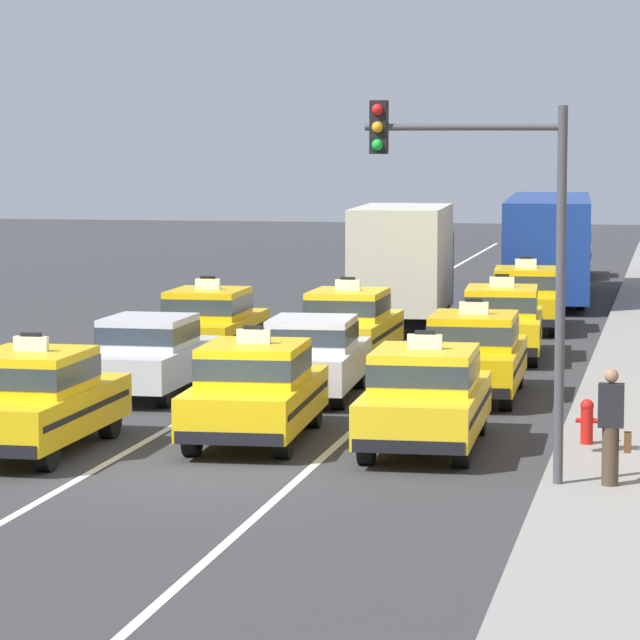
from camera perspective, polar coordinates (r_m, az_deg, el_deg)
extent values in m
plane|color=#353538|center=(26.64, -4.05, -5.01)|extent=(160.00, 160.00, 0.00)
cube|color=silver|center=(46.29, 0.71, -0.35)|extent=(0.14, 80.00, 0.01)
cube|color=silver|center=(45.80, 4.64, -0.44)|extent=(0.14, 80.00, 0.01)
cylinder|color=black|center=(30.41, -9.49, -3.11)|extent=(0.24, 0.64, 0.64)
cylinder|color=black|center=(29.92, -6.84, -3.22)|extent=(0.24, 0.64, 0.64)
cylinder|color=black|center=(27.07, -8.87, -4.21)|extent=(0.24, 0.64, 0.64)
cube|color=yellow|center=(28.68, -9.21, -2.94)|extent=(1.81, 4.50, 0.70)
cube|color=black|center=(28.67, -9.21, -2.84)|extent=(1.83, 4.14, 0.10)
cube|color=yellow|center=(28.45, -9.34, -1.65)|extent=(1.61, 2.10, 0.64)
cube|color=#2D3842|center=(28.45, -9.34, -1.65)|extent=(1.63, 2.12, 0.35)
cube|color=white|center=(28.39, -9.35, -0.77)|extent=(0.56, 0.12, 0.24)
cube|color=black|center=(28.38, -9.36, -0.47)|extent=(0.32, 0.11, 0.06)
cube|color=black|center=(30.77, -7.75, -2.79)|extent=(1.71, 0.14, 0.20)
cylinder|color=black|center=(36.27, -5.95, -1.61)|extent=(0.24, 0.64, 0.64)
cylinder|color=black|center=(35.86, -3.75, -1.68)|extent=(0.24, 0.64, 0.64)
cylinder|color=black|center=(33.61, -7.42, -2.22)|extent=(0.24, 0.64, 0.64)
cylinder|color=black|center=(33.16, -5.06, -2.30)|extent=(0.24, 0.64, 0.64)
cube|color=silver|center=(34.67, -5.53, -1.40)|extent=(1.77, 4.31, 0.66)
cube|color=silver|center=(34.51, -5.59, -0.38)|extent=(1.57, 1.91, 0.60)
cube|color=#2D3842|center=(34.51, -5.59, -0.38)|extent=(1.59, 1.93, 0.33)
cylinder|color=black|center=(41.61, -4.07, -0.63)|extent=(0.25, 0.64, 0.64)
cylinder|color=black|center=(41.27, -2.08, -0.67)|extent=(0.25, 0.64, 0.64)
cylinder|color=black|center=(38.68, -5.21, -1.13)|extent=(0.25, 0.64, 0.64)
cylinder|color=black|center=(38.31, -3.08, -1.19)|extent=(0.25, 0.64, 0.64)
cube|color=yellow|center=(39.92, -3.60, -0.40)|extent=(1.89, 4.53, 0.70)
cube|color=black|center=(39.91, -3.60, -0.33)|extent=(1.90, 4.17, 0.10)
cube|color=yellow|center=(39.71, -3.66, 0.54)|extent=(1.64, 2.13, 0.64)
cube|color=#2D3842|center=(39.71, -3.66, 0.54)|extent=(1.66, 2.15, 0.35)
cube|color=white|center=(39.67, -3.66, 1.17)|extent=(0.56, 0.13, 0.24)
cube|color=black|center=(39.66, -3.66, 1.39)|extent=(0.32, 0.12, 0.06)
cube|color=black|center=(42.08, -2.86, -0.41)|extent=(1.71, 0.17, 0.20)
cube|color=black|center=(37.82, -4.41, -1.13)|extent=(1.71, 0.17, 0.20)
cylinder|color=black|center=(31.05, -2.91, -2.85)|extent=(0.27, 0.65, 0.64)
cylinder|color=black|center=(30.79, -0.22, -2.91)|extent=(0.27, 0.65, 0.64)
cylinder|color=black|center=(28.10, -4.17, -3.78)|extent=(0.27, 0.65, 0.64)
cylinder|color=black|center=(27.81, -1.19, -3.87)|extent=(0.27, 0.65, 0.64)
cube|color=yellow|center=(29.38, -2.10, -2.66)|extent=(2.03, 4.59, 0.70)
cube|color=black|center=(29.37, -2.10, -2.56)|extent=(2.03, 4.23, 0.10)
cube|color=yellow|center=(29.14, -2.16, -1.40)|extent=(1.70, 2.18, 0.64)
cube|color=#2D3842|center=(29.14, -2.16, -1.40)|extent=(1.73, 2.20, 0.35)
cube|color=white|center=(29.09, -2.17, -0.54)|extent=(0.57, 0.15, 0.24)
cube|color=black|center=(29.07, -2.17, -0.24)|extent=(0.33, 0.13, 0.06)
cube|color=black|center=(31.56, -1.35, -2.52)|extent=(1.71, 0.23, 0.20)
cube|color=black|center=(27.27, -2.97, -3.86)|extent=(1.71, 0.23, 0.20)
cylinder|color=black|center=(35.83, -1.02, -1.67)|extent=(0.27, 0.65, 0.64)
cylinder|color=black|center=(35.62, 1.27, -1.72)|extent=(0.27, 0.65, 0.64)
cylinder|color=black|center=(33.07, -1.86, -2.31)|extent=(0.27, 0.65, 0.64)
cylinder|color=black|center=(32.83, 0.62, -2.36)|extent=(0.27, 0.65, 0.64)
cube|color=silver|center=(34.28, -0.23, -1.46)|extent=(1.96, 4.38, 0.66)
cube|color=silver|center=(34.11, -0.26, -0.43)|extent=(1.65, 1.97, 0.60)
cube|color=#2D3842|center=(34.11, -0.26, -0.43)|extent=(1.67, 1.99, 0.33)
cylinder|color=black|center=(41.26, 0.33, -0.67)|extent=(0.24, 0.64, 0.64)
cylinder|color=black|center=(41.00, 2.35, -0.72)|extent=(0.24, 0.64, 0.64)
cylinder|color=black|center=(38.29, -0.57, -1.18)|extent=(0.24, 0.64, 0.64)
cylinder|color=black|center=(38.01, 1.61, -1.24)|extent=(0.24, 0.64, 0.64)
cube|color=yellow|center=(39.59, 0.94, -0.44)|extent=(1.81, 4.50, 0.70)
cube|color=black|center=(39.59, 0.94, -0.37)|extent=(1.82, 4.14, 0.10)
cube|color=yellow|center=(39.38, 0.91, 0.51)|extent=(1.60, 2.10, 0.64)
cube|color=#2D3842|center=(39.38, 0.91, 0.51)|extent=(1.62, 2.12, 0.35)
cube|color=white|center=(39.34, 0.91, 1.14)|extent=(0.56, 0.12, 0.24)
cube|color=black|center=(39.33, 0.91, 1.36)|extent=(0.32, 0.11, 0.06)
cube|color=black|center=(41.78, 1.51, -0.45)|extent=(1.71, 0.14, 0.20)
cube|color=black|center=(37.47, 0.32, -1.18)|extent=(1.71, 0.14, 0.20)
cylinder|color=black|center=(48.78, 1.82, 0.34)|extent=(0.27, 0.65, 0.64)
cylinder|color=black|center=(48.60, 4.05, 0.31)|extent=(0.27, 0.65, 0.64)
cylinder|color=black|center=(44.93, 1.24, -0.14)|extent=(0.27, 0.65, 0.64)
cylinder|color=black|center=(44.73, 3.65, -0.17)|extent=(0.27, 0.65, 0.64)
cube|color=maroon|center=(49.56, 3.05, 1.64)|extent=(2.21, 2.31, 2.10)
cube|color=#2D3842|center=(50.60, 3.17, 2.07)|extent=(1.93, 0.16, 0.76)
cube|color=beige|center=(46.29, 2.67, 2.02)|extent=(2.57, 5.31, 2.70)
cylinder|color=black|center=(30.31, 2.38, -3.06)|extent=(0.26, 0.65, 0.64)
cylinder|color=black|center=(30.15, 5.16, -3.13)|extent=(0.26, 0.65, 0.64)
cylinder|color=black|center=(27.32, 1.52, -4.05)|extent=(0.26, 0.65, 0.64)
cylinder|color=black|center=(27.14, 4.61, -4.13)|extent=(0.26, 0.65, 0.64)
cube|color=yellow|center=(28.66, 3.44, -2.88)|extent=(1.92, 4.55, 0.70)
cube|color=black|center=(28.66, 3.44, -2.78)|extent=(1.93, 4.19, 0.10)
cube|color=yellow|center=(28.42, 3.41, -1.59)|extent=(1.66, 2.14, 0.64)
cube|color=#2D3842|center=(28.42, 3.41, -1.59)|extent=(1.68, 2.16, 0.35)
cube|color=white|center=(28.37, 3.42, -0.71)|extent=(0.56, 0.14, 0.24)
cube|color=black|center=(28.35, 3.42, -0.40)|extent=(0.32, 0.12, 0.06)
cube|color=black|center=(30.87, 3.91, -2.72)|extent=(1.71, 0.19, 0.20)
cube|color=black|center=(26.54, 2.89, -4.13)|extent=(1.71, 0.19, 0.20)
cylinder|color=black|center=(36.00, 4.06, -1.65)|extent=(0.26, 0.65, 0.64)
cylinder|color=black|center=(35.88, 6.40, -1.70)|extent=(0.26, 0.65, 0.64)
cylinder|color=black|center=(32.99, 3.50, -2.34)|extent=(0.26, 0.65, 0.64)
cylinder|color=black|center=(32.86, 6.06, -2.39)|extent=(0.26, 0.65, 0.64)
cube|color=yellow|center=(34.38, 5.02, -1.43)|extent=(1.92, 4.55, 0.70)
cube|color=black|center=(34.37, 5.02, -1.34)|extent=(1.93, 4.19, 0.10)
cube|color=yellow|center=(34.15, 5.01, -0.34)|extent=(1.66, 2.14, 0.64)
cube|color=#2D3842|center=(34.15, 5.01, -0.34)|extent=(1.68, 2.16, 0.35)
cube|color=white|center=(34.10, 5.01, 0.39)|extent=(0.56, 0.14, 0.24)
cube|color=black|center=(34.09, 5.02, 0.64)|extent=(0.32, 0.12, 0.06)
cube|color=black|center=(36.59, 5.32, -1.38)|extent=(1.71, 0.19, 0.20)
cube|color=black|center=(32.23, 4.67, -2.36)|extent=(1.71, 0.19, 0.20)
cylinder|color=black|center=(42.22, 4.98, -0.54)|extent=(0.28, 0.65, 0.64)
cylinder|color=black|center=(42.17, 6.98, -0.57)|extent=(0.28, 0.65, 0.64)
cylinder|color=black|center=(39.19, 4.74, -1.04)|extent=(0.28, 0.65, 0.64)
cylinder|color=black|center=(39.13, 6.90, -1.07)|extent=(0.28, 0.65, 0.64)
cube|color=yellow|center=(40.63, 5.91, -0.31)|extent=(2.08, 4.60, 0.70)
cube|color=black|center=(40.63, 5.91, -0.24)|extent=(2.08, 4.25, 0.10)
cube|color=yellow|center=(40.42, 5.91, 0.61)|extent=(1.73, 2.20, 0.64)
cube|color=#2D3842|center=(40.42, 5.91, 0.61)|extent=(1.75, 2.22, 0.35)
cube|color=white|center=(40.38, 5.92, 1.24)|extent=(0.57, 0.16, 0.24)
cube|color=black|center=(40.37, 5.92, 1.45)|extent=(0.33, 0.13, 0.06)
cube|color=black|center=(42.86, 6.01, -0.32)|extent=(1.72, 0.25, 0.20)
cube|color=black|center=(38.47, 5.78, -1.03)|extent=(1.72, 0.25, 0.20)
cylinder|color=black|center=(48.31, 5.82, 0.26)|extent=(0.29, 0.66, 0.64)
cylinder|color=black|center=(48.29, 7.57, 0.23)|extent=(0.29, 0.66, 0.64)
cylinder|color=black|center=(45.26, 5.71, -0.12)|extent=(0.29, 0.66, 0.64)
cylinder|color=black|center=(45.24, 7.58, -0.14)|extent=(0.29, 0.66, 0.64)
cube|color=yellow|center=(46.74, 6.68, 0.49)|extent=(2.12, 4.62, 0.70)
cube|color=black|center=(46.73, 6.68, 0.55)|extent=(2.11, 4.26, 0.10)
cube|color=yellow|center=(46.53, 6.68, 1.29)|extent=(1.75, 2.21, 0.64)
cube|color=#2D3842|center=(46.53, 6.68, 1.29)|extent=(1.77, 2.23, 0.35)
cube|color=white|center=(46.50, 6.69, 1.84)|extent=(0.57, 0.16, 0.24)
cube|color=black|center=(46.49, 6.69, 2.02)|extent=(0.33, 0.13, 0.06)
cube|color=black|center=(48.96, 6.71, 0.44)|extent=(1.72, 0.26, 0.20)
cube|color=black|center=(44.56, 6.63, -0.09)|extent=(1.72, 0.26, 0.20)
cylinder|color=black|center=(59.12, 6.50, 1.28)|extent=(0.28, 0.65, 0.64)
cylinder|color=black|center=(59.09, 8.44, 1.25)|extent=(0.28, 0.65, 0.64)
cylinder|color=black|center=(52.43, 6.26, 0.69)|extent=(0.28, 0.65, 0.64)
cylinder|color=black|center=(52.40, 8.45, 0.66)|extent=(0.28, 0.65, 0.64)
cube|color=navy|center=(55.65, 7.43, 2.48)|extent=(3.13, 11.32, 2.90)
cube|color=#2D3842|center=(55.63, 7.44, 2.73)|extent=(3.13, 10.88, 0.84)
cube|color=black|center=(61.14, 7.53, 3.90)|extent=(2.13, 0.20, 0.36)
cylinder|color=black|center=(66.79, 7.38, 1.79)|extent=(0.26, 0.65, 0.64)
cylinder|color=black|center=(66.76, 8.64, 1.77)|extent=(0.26, 0.65, 0.64)
cylinder|color=black|center=(63.74, 7.28, 1.60)|extent=(0.26, 0.65, 0.64)
cylinder|color=black|center=(63.71, 8.60, 1.58)|extent=(0.26, 0.65, 0.64)
cube|color=yellow|center=(65.22, 7.98, 1.99)|extent=(1.97, 4.56, 0.70)
cube|color=black|center=(65.22, 7.98, 2.04)|extent=(1.97, 4.21, 0.10)
cube|color=yellow|center=(65.03, 7.98, 2.57)|extent=(1.68, 2.16, 0.64)
cube|color=#2D3842|center=(65.03, 7.98, 2.57)|extent=(1.70, 2.18, 0.35)
cube|color=white|center=(65.01, 7.99, 2.96)|extent=(0.56, 0.14, 0.24)
cube|color=black|center=(65.00, 7.99, 3.09)|extent=(0.32, 0.12, 0.06)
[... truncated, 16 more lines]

